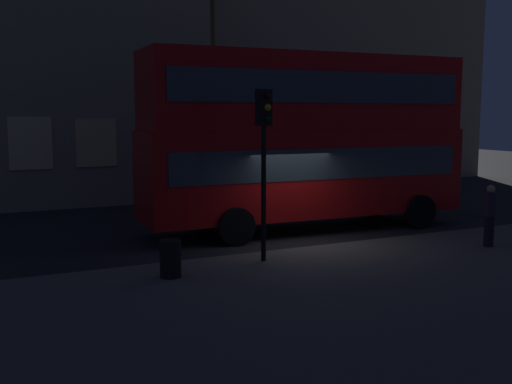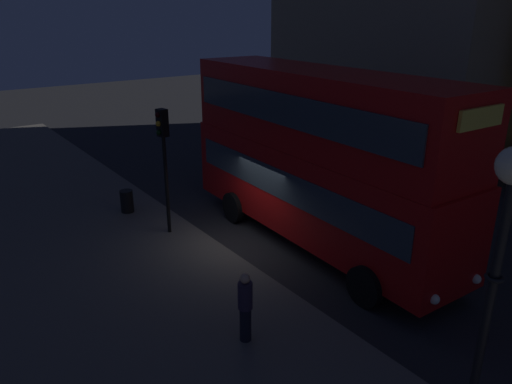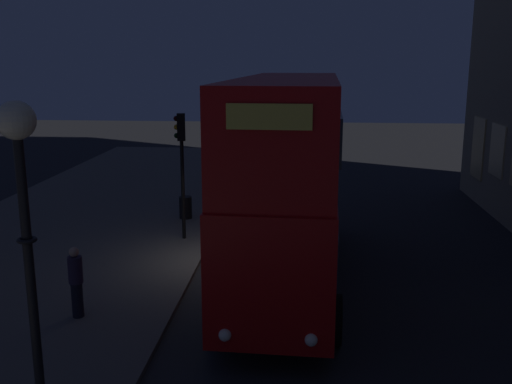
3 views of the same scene
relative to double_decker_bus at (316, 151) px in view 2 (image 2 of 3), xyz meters
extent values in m
plane|color=#232326|center=(-1.18, -1.97, -3.02)|extent=(80.00, 80.00, 0.00)
cube|color=#5B564F|center=(-1.18, -7.34, -2.96)|extent=(44.00, 9.54, 0.12)
cube|color=#E5C67F|center=(-9.68, 7.61, -0.74)|extent=(1.54, 0.06, 2.50)
cube|color=#F9E09E|center=(-7.28, 7.61, -0.48)|extent=(1.54, 0.06, 1.93)
cube|color=#F2D18C|center=(-4.88, 7.61, -0.51)|extent=(1.54, 0.06, 1.83)
cube|color=#F2D18C|center=(-2.48, 7.61, -0.44)|extent=(1.54, 0.06, 2.09)
cube|color=#B20F0F|center=(0.00, 0.00, -1.18)|extent=(10.33, 2.86, 2.62)
cube|color=#B20F0F|center=(0.00, 0.00, 1.26)|extent=(10.12, 2.80, 2.26)
cube|color=#2D3842|center=(0.00, 0.00, -0.85)|extent=(9.51, 2.89, 0.90)
cube|color=#2D3842|center=(0.00, 0.00, 1.38)|extent=(9.51, 2.89, 0.90)
cube|color=#F2D84C|center=(5.06, -0.21, 1.89)|extent=(0.14, 1.47, 0.44)
sphere|color=white|center=(5.16, 0.58, -2.14)|extent=(0.24, 0.24, 0.24)
sphere|color=white|center=(5.10, -1.00, -2.14)|extent=(0.24, 0.24, 0.24)
cylinder|color=black|center=(3.53, 1.13, -2.49)|extent=(1.08, 0.28, 1.07)
cylinder|color=black|center=(3.42, -1.41, -2.49)|extent=(1.08, 0.28, 1.07)
cylinder|color=black|center=(-2.77, 1.39, -2.49)|extent=(1.08, 0.28, 1.07)
cylinder|color=black|center=(-2.87, -1.15, -2.49)|extent=(1.08, 0.28, 1.07)
cylinder|color=black|center=(-3.19, -3.47, -1.29)|extent=(0.12, 0.12, 3.23)
cube|color=black|center=(-3.19, -3.47, 0.75)|extent=(0.36, 0.31, 0.85)
sphere|color=black|center=(-3.16, -3.61, 1.02)|extent=(0.17, 0.17, 0.17)
sphere|color=orange|center=(-3.16, -3.61, 0.75)|extent=(0.17, 0.17, 0.17)
sphere|color=black|center=(-3.16, -3.61, 0.48)|extent=(0.17, 0.17, 0.17)
cylinder|color=black|center=(7.41, -3.46, -0.55)|extent=(0.14, 0.14, 4.70)
torus|color=black|center=(7.41, -3.46, 0.37)|extent=(0.28, 0.28, 0.06)
cylinder|color=black|center=(2.92, -4.68, -2.50)|extent=(0.26, 0.26, 0.82)
cylinder|color=#2D2338|center=(2.92, -4.68, -1.78)|extent=(0.32, 0.32, 0.62)
sphere|color=tan|center=(2.92, -4.68, -1.36)|extent=(0.22, 0.22, 0.22)
cylinder|color=black|center=(-5.66, -3.91, -2.50)|extent=(0.47, 0.47, 0.81)
camera|label=1|loc=(-9.59, -16.21, 0.60)|focal=42.52mm
camera|label=2|loc=(10.30, -9.80, 3.93)|focal=34.07mm
camera|label=3|loc=(14.93, 0.37, 2.83)|focal=40.95mm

